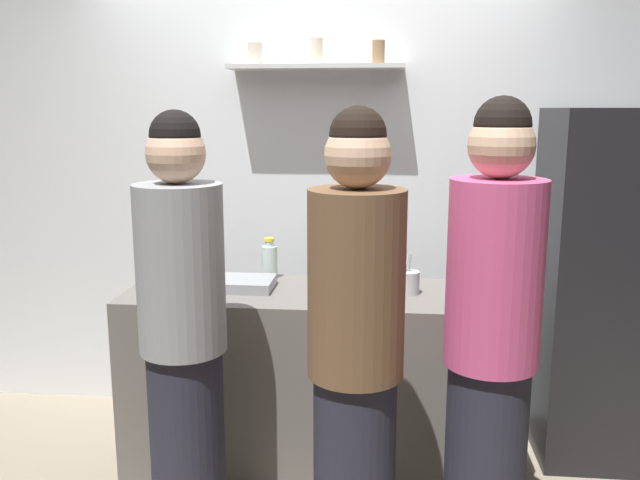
% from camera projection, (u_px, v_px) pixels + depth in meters
% --- Properties ---
extents(back_wall_assembly, '(4.80, 0.32, 2.60)m').
position_uv_depth(back_wall_assembly, '(321.00, 190.00, 3.78)').
color(back_wall_assembly, white).
rests_on(back_wall_assembly, ground).
extents(refrigerator, '(0.56, 0.63, 1.76)m').
position_uv_depth(refrigerator, '(599.00, 287.00, 3.33)').
color(refrigerator, black).
rests_on(refrigerator, ground).
extents(counter, '(1.86, 0.61, 0.90)m').
position_uv_depth(counter, '(320.00, 380.00, 3.25)').
color(counter, '#66605B').
rests_on(counter, ground).
extents(baking_pan, '(0.34, 0.24, 0.05)m').
position_uv_depth(baking_pan, '(238.00, 284.00, 3.21)').
color(baking_pan, gray).
rests_on(baking_pan, counter).
extents(utensil_holder, '(0.11, 0.11, 0.22)m').
position_uv_depth(utensil_holder, '(408.00, 282.00, 3.12)').
color(utensil_holder, '#B2B2B7').
rests_on(utensil_holder, counter).
extents(wine_bottle_green_glass, '(0.07, 0.07, 0.33)m').
position_uv_depth(wine_bottle_green_glass, '(370.00, 270.00, 3.07)').
color(wine_bottle_green_glass, '#19471E').
rests_on(wine_bottle_green_glass, counter).
extents(wine_bottle_pale_glass, '(0.07, 0.07, 0.30)m').
position_uv_depth(wine_bottle_pale_glass, '(146.00, 265.00, 3.22)').
color(wine_bottle_pale_glass, '#B2BFB2').
rests_on(wine_bottle_pale_glass, counter).
extents(wine_bottle_dark_glass, '(0.07, 0.07, 0.31)m').
position_uv_depth(wine_bottle_dark_glass, '(479.00, 270.00, 3.08)').
color(wine_bottle_dark_glass, black).
rests_on(wine_bottle_dark_glass, counter).
extents(water_bottle_plastic, '(0.08, 0.08, 0.21)m').
position_uv_depth(water_bottle_plastic, '(270.00, 260.00, 3.40)').
color(water_bottle_plastic, silver).
rests_on(water_bottle_plastic, counter).
extents(person_pink_top, '(0.34, 0.34, 1.81)m').
position_uv_depth(person_pink_top, '(491.00, 349.00, 2.40)').
color(person_pink_top, '#262633').
rests_on(person_pink_top, ground).
extents(person_grey_hoodie, '(0.34, 0.34, 1.76)m').
position_uv_depth(person_grey_hoodie, '(183.00, 337.00, 2.60)').
color(person_grey_hoodie, '#262633').
rests_on(person_grey_hoodie, ground).
extents(person_brown_jacket, '(0.34, 0.34, 1.77)m').
position_uv_depth(person_brown_jacket, '(355.00, 360.00, 2.35)').
color(person_brown_jacket, '#262633').
rests_on(person_brown_jacket, ground).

